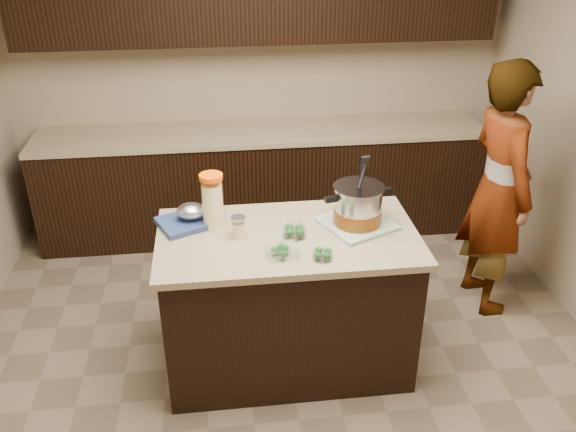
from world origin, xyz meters
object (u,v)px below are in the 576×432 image
object	(u,v)px
stock_pot	(358,207)
lemonade_pitcher	(213,203)
person	(498,190)
island	(288,300)

from	to	relation	value
stock_pot	lemonade_pitcher	bearing A→B (deg)	162.27
lemonade_pitcher	person	xyz separation A→B (m)	(1.86, 0.34, -0.19)
person	lemonade_pitcher	bearing A→B (deg)	95.61
island	person	world-z (taller)	person
lemonade_pitcher	person	bearing A→B (deg)	10.22
stock_pot	lemonade_pitcher	size ratio (longest dim) A/B	1.28
island	stock_pot	size ratio (longest dim) A/B	3.57
stock_pot	lemonade_pitcher	world-z (taller)	stock_pot
stock_pot	person	bearing A→B (deg)	10.26
island	stock_pot	distance (m)	0.70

